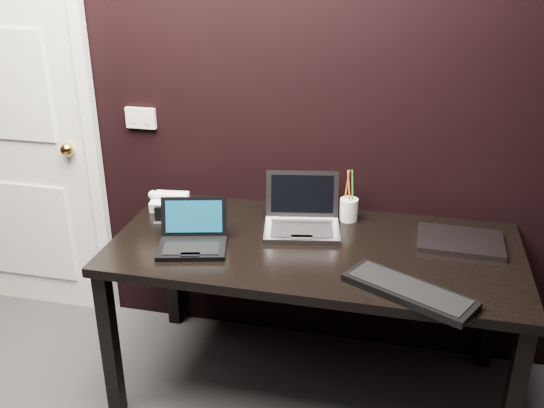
% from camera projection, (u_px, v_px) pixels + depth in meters
% --- Properties ---
extents(wall_back, '(4.00, 0.00, 4.00)m').
position_uv_depth(wall_back, '(267.00, 87.00, 2.72)').
color(wall_back, black).
rests_on(wall_back, ground).
extents(door, '(0.99, 0.10, 2.14)m').
position_uv_depth(door, '(8.00, 124.00, 3.08)').
color(door, white).
rests_on(door, ground).
extents(wall_switch, '(0.15, 0.02, 0.10)m').
position_uv_depth(wall_switch, '(141.00, 118.00, 2.91)').
color(wall_switch, silver).
rests_on(wall_switch, wall_back).
extents(desk, '(1.70, 0.80, 0.74)m').
position_uv_depth(desk, '(314.00, 261.00, 2.56)').
color(desk, black).
rests_on(desk, ground).
extents(netbook, '(0.33, 0.31, 0.18)m').
position_uv_depth(netbook, '(193.00, 239.00, 2.50)').
color(netbook, black).
rests_on(netbook, desk).
extents(silver_laptop, '(0.37, 0.35, 0.22)m').
position_uv_depth(silver_laptop, '(302.00, 220.00, 2.65)').
color(silver_laptop, gray).
rests_on(silver_laptop, desk).
extents(ext_keyboard, '(0.50, 0.37, 0.03)m').
position_uv_depth(ext_keyboard, '(409.00, 291.00, 2.17)').
color(ext_keyboard, black).
rests_on(ext_keyboard, desk).
extents(closed_laptop, '(0.35, 0.26, 0.02)m').
position_uv_depth(closed_laptop, '(460.00, 241.00, 2.53)').
color(closed_laptop, gray).
rests_on(closed_laptop, desk).
extents(desk_phone, '(0.20, 0.16, 0.10)m').
position_uv_depth(desk_phone, '(170.00, 201.00, 2.86)').
color(desk_phone, silver).
rests_on(desk_phone, desk).
extents(mobile_phone, '(0.06, 0.05, 0.08)m').
position_uv_depth(mobile_phone, '(159.00, 218.00, 2.70)').
color(mobile_phone, black).
rests_on(mobile_phone, desk).
extents(pen_cup, '(0.10, 0.10, 0.24)m').
position_uv_depth(pen_cup, '(349.00, 208.00, 2.73)').
color(pen_cup, silver).
rests_on(pen_cup, desk).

